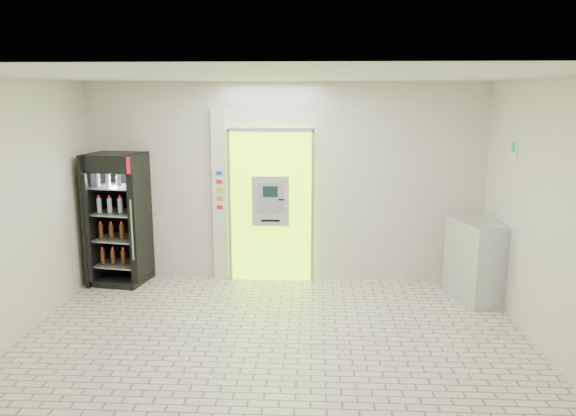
{
  "coord_description": "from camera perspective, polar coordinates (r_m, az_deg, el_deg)",
  "views": [
    {
      "loc": [
        0.46,
        -5.87,
        2.82
      ],
      "look_at": [
        0.11,
        1.2,
        1.37
      ],
      "focal_mm": 35.0,
      "sensor_mm": 36.0,
      "label": 1
    }
  ],
  "objects": [
    {
      "name": "exit_sign",
      "position": [
        7.73,
        21.99,
        5.55
      ],
      "size": [
        0.02,
        0.22,
        0.26
      ],
      "color": "white",
      "rests_on": "room_shell"
    },
    {
      "name": "atm_assembly",
      "position": [
        8.47,
        -1.72,
        0.33
      ],
      "size": [
        1.3,
        0.24,
        2.33
      ],
      "color": "#8CEB06",
      "rests_on": "ground"
    },
    {
      "name": "beverage_cooler",
      "position": [
        8.76,
        -16.83,
        -1.31
      ],
      "size": [
        0.84,
        0.79,
        1.97
      ],
      "rotation": [
        0.0,
        0.0,
        -0.17
      ],
      "color": "black",
      "rests_on": "ground"
    },
    {
      "name": "steel_cabinet",
      "position": [
        8.18,
        18.73,
        -5.11
      ],
      "size": [
        0.79,
        0.97,
        1.12
      ],
      "rotation": [
        0.0,
        0.0,
        0.3
      ],
      "color": "#B7BBC0",
      "rests_on": "ground"
    },
    {
      "name": "pillar",
      "position": [
        8.58,
        -6.91,
        1.27
      ],
      "size": [
        0.22,
        0.11,
        2.6
      ],
      "color": "silver",
      "rests_on": "ground"
    },
    {
      "name": "room_shell",
      "position": [
        5.97,
        -1.67,
        2.13
      ],
      "size": [
        6.0,
        6.0,
        6.0
      ],
      "color": "beige",
      "rests_on": "ground"
    },
    {
      "name": "ground",
      "position": [
        6.53,
        -1.57,
        -14.03
      ],
      "size": [
        6.0,
        6.0,
        0.0
      ],
      "primitive_type": "plane",
      "color": "beige",
      "rests_on": "ground"
    }
  ]
}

